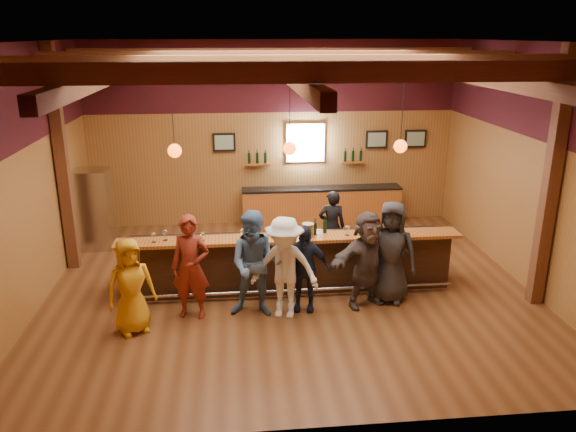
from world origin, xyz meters
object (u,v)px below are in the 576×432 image
Objects in this scene: customer_orange at (131,286)px; customer_denim at (256,264)px; stainless_fridge at (95,209)px; customer_white at (285,268)px; bartender at (332,226)px; customer_dark at (391,252)px; customer_brown at (367,259)px; bar_counter at (290,260)px; customer_redvest at (191,267)px; ice_bucket at (308,230)px; customer_navy at (304,268)px; back_bar_cabinet at (322,206)px; bottle_a at (315,228)px.

customer_orange is 0.85× the size of customer_denim.
customer_white is at bearing -43.34° from stainless_fridge.
stainless_fridge reaches higher than bartender.
customer_brown is at bearing -141.16° from customer_dark.
bar_counter is 2.11m from customer_redvest.
customer_brown is (3.04, 0.10, -0.03)m from customer_redvest.
customer_denim is at bearing -151.26° from customer_dark.
customer_dark is 1.53m from ice_bucket.
customer_dark is at bearing 114.03° from bartender.
back_bar_cabinet is at bearing 89.53° from customer_navy.
customer_brown is at bearing 15.76° from customer_denim.
customer_dark is (3.50, 0.25, 0.03)m from customer_redvest.
bar_counter is 0.88m from bottle_a.
stainless_fridge reaches higher than customer_navy.
stainless_fridge is 5.31m from bottle_a.
customer_redvest is at bearing -154.44° from customer_dark.
ice_bucket is (-0.71, -1.44, 0.45)m from bartender.
bottle_a is at bearing 32.15° from customer_redvest.
customer_navy is (0.35, 0.22, -0.11)m from customer_white.
customer_denim is at bearing -141.31° from ice_bucket.
customer_redvest reaches higher than customer_white.
customer_redvest is 3.04m from customer_brown.
ice_bucket is at bearing 31.72° from customer_redvest.
customer_navy is (4.25, -3.46, -0.12)m from stainless_fridge.
stainless_fridge is 5.23m from ice_bucket.
bartender is at bearing 131.89° from customer_dark.
customer_white is 5.65× the size of bottle_a.
customer_navy is (2.84, 0.48, -0.01)m from customer_orange.
bar_counter is at bearing 69.40° from customer_denim.
ice_bucket is at bearing -32.25° from stainless_fridge.
customer_denim reaches higher than stainless_fridge.
bartender is (5.12, -1.35, -0.12)m from stainless_fridge.
customer_denim is 5.92× the size of bottle_a.
customer_dark is (1.72, -0.82, 0.41)m from bar_counter.
ice_bucket is at bearing -102.78° from back_bar_cabinet.
customer_orange is 1.02× the size of customer_navy.
stainless_fridge reaches higher than bar_counter.
bar_counter is at bearing 110.05° from customer_navy.
customer_navy is 0.89× the size of customer_brown.
bar_counter is 1.57× the size of back_bar_cabinet.
customer_dark is (1.58, 0.19, 0.15)m from customer_navy.
customer_denim reaches higher than customer_white.
bar_counter is 4.06× the size of bartender.
bartender reaches higher than bottle_a.
customer_orange is 5.04× the size of bottle_a.
back_bar_cabinet is 2.24× the size of customer_white.
customer_dark is at bearing -2.35° from customer_brown.
bottle_a is (0.30, 0.75, 0.45)m from customer_navy.
back_bar_cabinet is at bearing 69.65° from customer_redvest.
customer_brown reaches higher than customer_navy.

